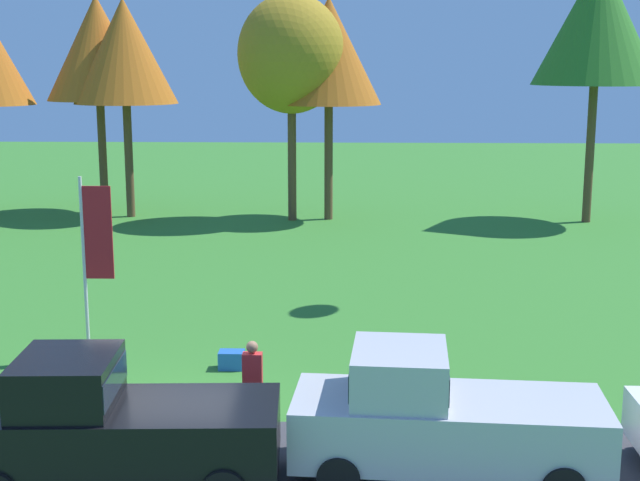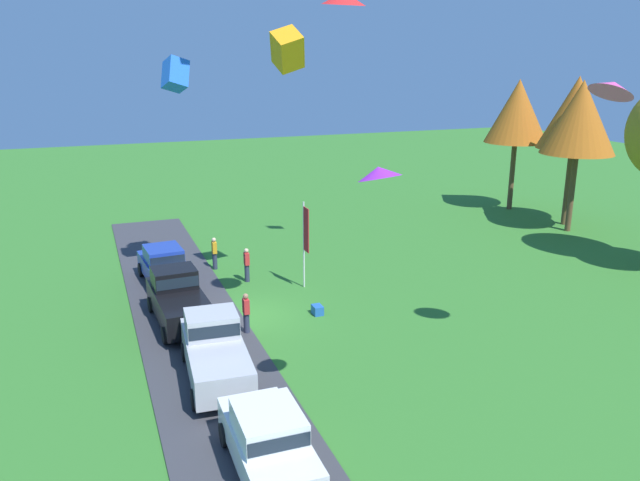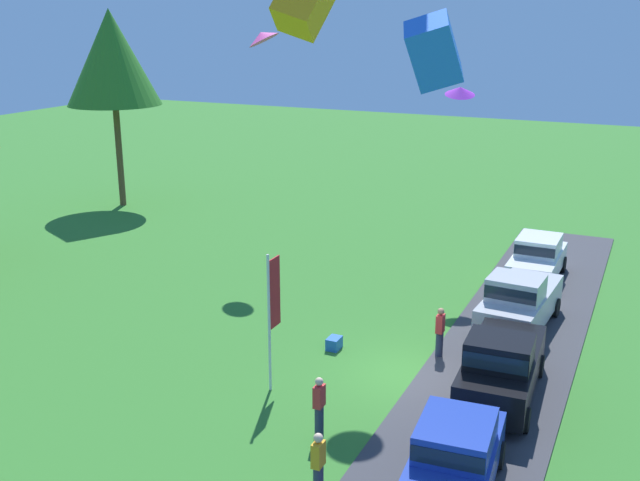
# 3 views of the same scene
# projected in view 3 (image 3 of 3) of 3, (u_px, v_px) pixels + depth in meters

# --- Properties ---
(ground_plane) EXTENTS (120.00, 120.00, 0.00)m
(ground_plane) POSITION_uv_depth(u_px,v_px,m) (408.00, 376.00, 22.98)
(ground_plane) COLOR #337528
(pavement_strip) EXTENTS (36.00, 4.40, 0.06)m
(pavement_strip) POSITION_uv_depth(u_px,v_px,m) (487.00, 391.00, 21.99)
(pavement_strip) COLOR #38383D
(pavement_strip) RESTS_ON ground
(car_sedan_near_entrance) EXTENTS (4.52, 2.22, 1.84)m
(car_sedan_near_entrance) POSITION_uv_depth(u_px,v_px,m) (454.00, 457.00, 16.95)
(car_sedan_near_entrance) COLOR #1E389E
(car_sedan_near_entrance) RESTS_ON ground
(car_pickup_mid_row) EXTENTS (5.09, 2.24, 2.14)m
(car_pickup_mid_row) POSITION_uv_depth(u_px,v_px,m) (501.00, 366.00, 21.18)
(car_pickup_mid_row) COLOR black
(car_pickup_mid_row) RESTS_ON ground
(car_pickup_far_end) EXTENTS (5.12, 2.32, 2.14)m
(car_pickup_far_end) POSITION_uv_depth(u_px,v_px,m) (519.00, 302.00, 25.90)
(car_pickup_far_end) COLOR #B7B7BC
(car_pickup_far_end) RESTS_ON ground
(car_sedan_by_flagpole) EXTENTS (4.42, 1.99, 1.84)m
(car_sedan_by_flagpole) POSITION_uv_depth(u_px,v_px,m) (537.00, 257.00, 30.86)
(car_sedan_by_flagpole) COLOR white
(car_sedan_by_flagpole) RESTS_ON ground
(person_beside_suv) EXTENTS (0.36, 0.24, 1.71)m
(person_beside_suv) POSITION_uv_depth(u_px,v_px,m) (319.00, 407.00, 19.44)
(person_beside_suv) COLOR #2D334C
(person_beside_suv) RESTS_ON ground
(person_on_lawn) EXTENTS (0.36, 0.24, 1.71)m
(person_on_lawn) POSITION_uv_depth(u_px,v_px,m) (318.00, 466.00, 16.89)
(person_on_lawn) COLOR #2D334C
(person_on_lawn) RESTS_ON ground
(person_watching_sky) EXTENTS (0.36, 0.24, 1.71)m
(person_watching_sky) POSITION_uv_depth(u_px,v_px,m) (440.00, 332.00, 23.97)
(person_watching_sky) COLOR #2D334C
(person_watching_sky) RESTS_ON ground
(tree_center_back) EXTENTS (5.19, 5.19, 10.96)m
(tree_center_back) POSITION_uv_depth(u_px,v_px,m) (112.00, 58.00, 41.09)
(tree_center_back) COLOR brown
(tree_center_back) RESTS_ON ground
(flag_banner) EXTENTS (0.71, 0.08, 4.21)m
(flag_banner) POSITION_uv_depth(u_px,v_px,m) (273.00, 303.00, 21.57)
(flag_banner) COLOR silver
(flag_banner) RESTS_ON ground
(cooler_box) EXTENTS (0.56, 0.40, 0.40)m
(cooler_box) POSITION_uv_depth(u_px,v_px,m) (334.00, 343.00, 24.78)
(cooler_box) COLOR blue
(cooler_box) RESTS_ON ground
(kite_delta_mid_center) EXTENTS (1.70, 1.72, 0.94)m
(kite_delta_mid_center) POSITION_uv_depth(u_px,v_px,m) (262.00, 36.00, 31.63)
(kite_delta_mid_center) COLOR #EA4C9E
(kite_box_low_drifter) EXTENTS (1.78, 1.56, 2.07)m
(kite_box_low_drifter) POSITION_uv_depth(u_px,v_px,m) (304.00, 2.00, 19.14)
(kite_box_low_drifter) COLOR orange
(kite_box_high_right) EXTENTS (1.53, 1.35, 1.71)m
(kite_box_high_right) POSITION_uv_depth(u_px,v_px,m) (434.00, 52.00, 15.25)
(kite_box_high_right) COLOR blue
(kite_delta_over_trees) EXTENTS (1.58, 1.56, 0.60)m
(kite_delta_over_trees) POSITION_uv_depth(u_px,v_px,m) (460.00, 91.00, 29.59)
(kite_delta_over_trees) COLOR purple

